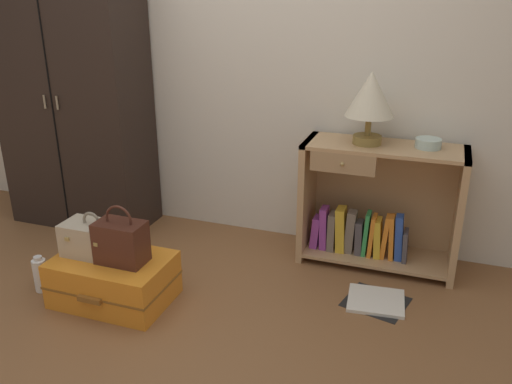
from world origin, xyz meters
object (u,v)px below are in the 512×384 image
bottle (40,275)px  suitcase_large (114,279)px  bowl (428,143)px  open_book_on_floor (376,301)px  train_case (93,239)px  bookshelf (374,209)px  table_lamp (370,97)px  handbag (121,242)px  wardrobe (74,96)px

bottle → suitcase_large: bearing=7.3°
bowl → open_book_on_floor: bearing=-108.7°
bowl → suitcase_large: bowl is taller
bowl → train_case: bowl is taller
bookshelf → open_book_on_floor: 0.60m
table_lamp → suitcase_large: (-1.21, -0.93, -0.93)m
bookshelf → suitcase_large: 1.61m
suitcase_large → bottle: suitcase_large is taller
handbag → open_book_on_floor: (1.31, 0.47, -0.37)m
table_lamp → bowl: bearing=5.0°
bottle → table_lamp: bearing=30.5°
table_lamp → bottle: 2.16m
bookshelf → bottle: 2.03m
bowl → bottle: (-2.02, -1.02, -0.70)m
suitcase_large → bottle: bearing=-172.7°
bookshelf → handbag: 1.54m
bowl → open_book_on_floor: 0.95m
wardrobe → table_lamp: bearing=1.0°
open_book_on_floor → suitcase_large: bearing=-161.6°
table_lamp → bottle: table_lamp is taller
suitcase_large → wardrobe: bearing=132.8°
table_lamp → suitcase_large: 1.79m
bookshelf → train_case: size_ratio=2.86×
bowl → suitcase_large: bearing=-148.4°
bookshelf → handbag: bearing=-141.9°
wardrobe → bowl: size_ratio=12.65×
suitcase_large → bottle: (-0.46, -0.06, -0.03)m
suitcase_large → bowl: bearing=31.6°
wardrobe → train_case: wardrobe is taller
table_lamp → open_book_on_floor: bearing=-69.0°
handbag → bottle: handbag is taller
bowl → open_book_on_floor: bowl is taller
bookshelf → table_lamp: 0.70m
open_book_on_floor → train_case: bearing=-163.4°
suitcase_large → table_lamp: bearing=37.4°
wardrobe → bookshelf: size_ratio=1.96×
handbag → open_book_on_floor: bearing=19.7°
suitcase_large → handbag: handbag is taller
table_lamp → handbag: size_ratio=1.30×
wardrobe → handbag: (0.90, -0.90, -0.56)m
table_lamp → train_case: 1.76m
bookshelf → train_case: 1.68m
bowl → bottle: bearing=-153.3°
bowl → suitcase_large: size_ratio=0.23×
wardrobe → table_lamp: wardrobe is taller
bookshelf → suitcase_large: (-1.29, -0.94, -0.23)m
handbag → wardrobe: bearing=135.2°
bookshelf → bottle: size_ratio=4.35×
suitcase_large → open_book_on_floor: suitcase_large is taller
wardrobe → bottle: size_ratio=8.54×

